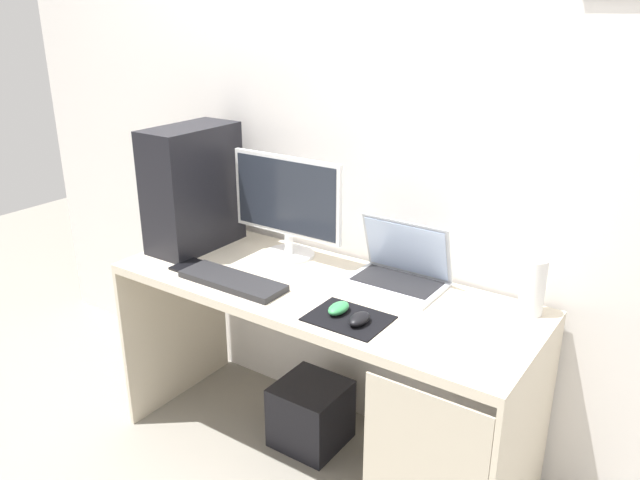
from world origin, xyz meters
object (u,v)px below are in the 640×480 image
(laptop, at_px, (399,272))
(subwoofer, at_px, (311,413))
(pc_tower, at_px, (193,188))
(monitor, at_px, (287,206))
(speaker, at_px, (533,287))
(cell_phone, at_px, (187,265))
(keyboard, at_px, (232,281))
(mouse_right, at_px, (359,319))
(mouse_left, at_px, (339,308))

(laptop, xyz_separation_m, subwoofer, (-0.30, -0.13, -0.67))
(pc_tower, bearing_deg, monitor, 17.21)
(laptop, bearing_deg, speaker, 4.51)
(pc_tower, distance_m, cell_phone, 0.34)
(keyboard, bearing_deg, mouse_right, -0.52)
(mouse_right, distance_m, cell_phone, 0.81)
(monitor, xyz_separation_m, mouse_right, (0.54, -0.34, -0.19))
(cell_phone, bearing_deg, subwoofer, 23.24)
(speaker, bearing_deg, keyboard, -158.23)
(pc_tower, bearing_deg, laptop, 9.05)
(monitor, relative_size, cell_phone, 3.90)
(speaker, distance_m, mouse_right, 0.58)
(cell_phone, bearing_deg, keyboard, -4.91)
(subwoofer, bearing_deg, pc_tower, -179.22)
(mouse_right, relative_size, subwoofer, 0.36)
(cell_phone, bearing_deg, mouse_left, -0.18)
(pc_tower, height_order, mouse_left, pc_tower)
(monitor, relative_size, speaker, 2.60)
(monitor, xyz_separation_m, keyboard, (-0.00, -0.33, -0.20))
(keyboard, distance_m, subwoofer, 0.69)
(monitor, relative_size, mouse_right, 5.28)
(monitor, relative_size, subwoofer, 1.88)
(keyboard, height_order, mouse_right, mouse_right)
(speaker, xyz_separation_m, subwoofer, (-0.78, -0.17, -0.72))
(monitor, bearing_deg, subwoofer, -30.67)
(cell_phone, bearing_deg, laptop, 23.45)
(keyboard, bearing_deg, monitor, 89.45)
(pc_tower, height_order, laptop, pc_tower)
(keyboard, bearing_deg, pc_tower, 151.81)
(laptop, height_order, speaker, laptop)
(mouse_right, height_order, cell_phone, mouse_right)
(pc_tower, xyz_separation_m, cell_phone, (0.13, -0.19, -0.25))
(laptop, relative_size, keyboard, 0.82)
(speaker, relative_size, subwoofer, 0.72)
(mouse_left, height_order, cell_phone, mouse_left)
(mouse_left, bearing_deg, subwoofer, 142.47)
(pc_tower, xyz_separation_m, laptop, (0.89, 0.14, -0.21))
(mouse_left, distance_m, cell_phone, 0.71)
(laptop, distance_m, cell_phone, 0.83)
(mouse_left, relative_size, mouse_right, 1.00)
(speaker, relative_size, mouse_left, 2.03)
(monitor, height_order, cell_phone, monitor)
(mouse_right, bearing_deg, monitor, 148.29)
(mouse_right, bearing_deg, speaker, 42.80)
(keyboard, distance_m, mouse_left, 0.45)
(pc_tower, height_order, mouse_right, pc_tower)
(pc_tower, bearing_deg, subwoofer, 0.78)
(laptop, height_order, keyboard, laptop)
(speaker, relative_size, keyboard, 0.46)
(subwoofer, bearing_deg, mouse_right, -32.28)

